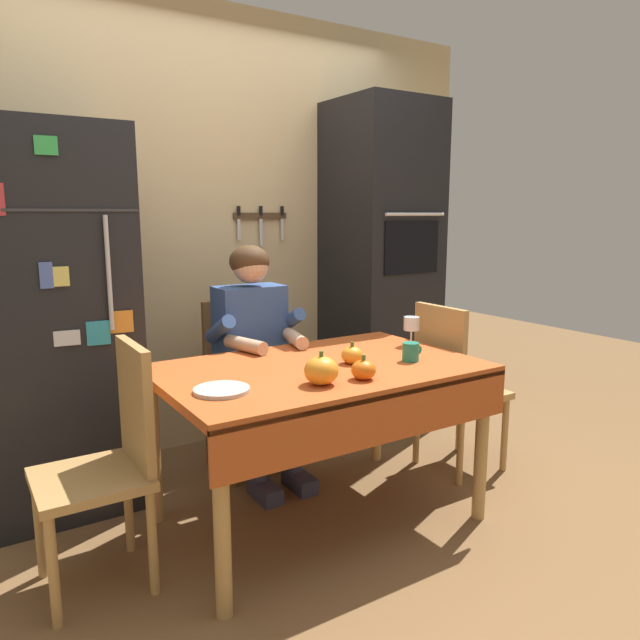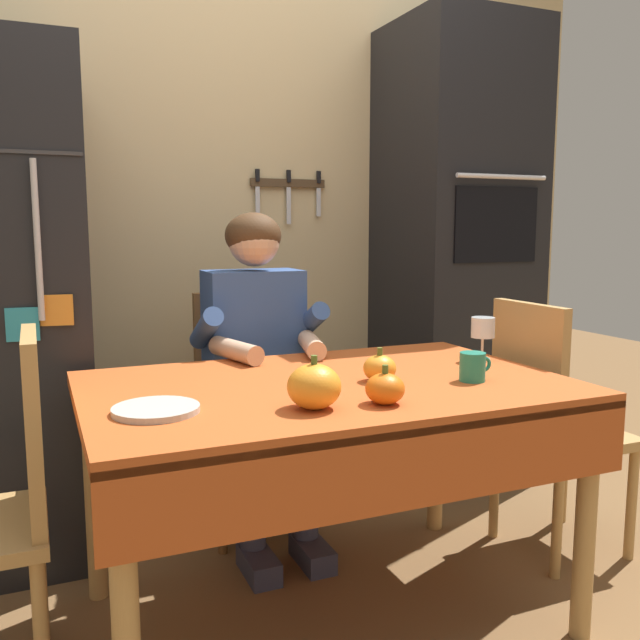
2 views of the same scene
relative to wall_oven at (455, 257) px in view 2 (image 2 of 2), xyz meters
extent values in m
plane|color=brown|center=(-1.05, -1.00, -1.05)|extent=(10.00, 10.00, 0.00)
cube|color=#D1B784|center=(-1.00, 0.35, 0.25)|extent=(3.70, 0.10, 2.60)
cube|color=#4C3823|center=(-0.73, 0.29, 0.34)|extent=(0.36, 0.02, 0.04)
cube|color=silver|center=(-0.88, 0.28, 0.26)|extent=(0.02, 0.01, 0.13)
cube|color=black|center=(-0.88, 0.28, 0.37)|extent=(0.02, 0.01, 0.06)
cube|color=silver|center=(-0.73, 0.28, 0.24)|extent=(0.02, 0.01, 0.17)
cube|color=black|center=(-0.73, 0.28, 0.37)|extent=(0.02, 0.01, 0.06)
cube|color=silver|center=(-0.58, 0.28, 0.26)|extent=(0.02, 0.01, 0.13)
cube|color=black|center=(-0.58, 0.28, 0.37)|extent=(0.02, 0.01, 0.06)
cylinder|color=silver|center=(-1.81, -0.40, 0.10)|extent=(0.02, 0.02, 0.50)
cube|color=teal|center=(-1.87, -0.39, -0.16)|extent=(0.10, 0.02, 0.11)
cube|color=orange|center=(-1.77, -0.39, -0.12)|extent=(0.10, 0.02, 0.10)
cube|color=black|center=(0.00, 0.00, 0.00)|extent=(0.60, 0.60, 2.10)
cube|color=black|center=(0.00, -0.30, 0.15)|extent=(0.42, 0.01, 0.32)
cylinder|color=silver|center=(0.00, -0.33, 0.35)|extent=(0.45, 0.02, 0.02)
cylinder|color=tan|center=(-1.69, -1.29, -0.70)|extent=(0.06, 0.06, 0.70)
cylinder|color=tan|center=(-1.69, -0.51, -0.70)|extent=(0.06, 0.06, 0.70)
cylinder|color=tan|center=(-0.41, -1.29, -0.70)|extent=(0.06, 0.06, 0.70)
cylinder|color=tan|center=(-0.41, -0.51, -0.70)|extent=(0.06, 0.06, 0.70)
cube|color=#B24C1E|center=(-1.05, -0.90, -0.33)|extent=(1.40, 0.90, 0.04)
cube|color=#B24C1E|center=(-1.05, -1.34, -0.43)|extent=(1.40, 0.01, 0.20)
cube|color=brown|center=(-1.07, -0.21, -0.62)|extent=(0.40, 0.40, 0.04)
cube|color=brown|center=(-1.07, -0.03, -0.36)|extent=(0.36, 0.04, 0.48)
cylinder|color=brown|center=(-1.24, -0.38, -0.84)|extent=(0.04, 0.04, 0.41)
cylinder|color=brown|center=(-1.24, -0.04, -0.84)|extent=(0.04, 0.04, 0.41)
cylinder|color=brown|center=(-0.90, -0.38, -0.84)|extent=(0.04, 0.04, 0.41)
cylinder|color=brown|center=(-0.90, -0.04, -0.84)|extent=(0.04, 0.04, 0.41)
cube|color=#38384C|center=(-1.17, -0.59, -1.01)|extent=(0.10, 0.22, 0.08)
cube|color=#38384C|center=(-0.97, -0.59, -1.01)|extent=(0.10, 0.22, 0.08)
cylinder|color=#38384C|center=(-1.17, -0.53, -0.82)|extent=(0.09, 0.09, 0.38)
cylinder|color=#38384C|center=(-0.97, -0.53, -0.82)|extent=(0.09, 0.09, 0.38)
cube|color=#38384C|center=(-1.16, -0.37, -0.55)|extent=(0.12, 0.40, 0.11)
cube|color=#38384C|center=(-0.98, -0.37, -0.55)|extent=(0.12, 0.40, 0.11)
cube|color=#33518E|center=(-1.07, -0.25, -0.26)|extent=(0.36, 0.20, 0.48)
cylinder|color=#33518E|center=(-1.27, -0.32, -0.22)|extent=(0.07, 0.26, 0.18)
cylinder|color=#33518E|center=(-0.87, -0.32, -0.22)|extent=(0.07, 0.26, 0.18)
cylinder|color=#D8A884|center=(-1.21, -0.49, -0.28)|extent=(0.13, 0.27, 0.07)
cylinder|color=#D8A884|center=(-0.93, -0.49, -0.28)|extent=(0.13, 0.27, 0.07)
sphere|color=#D8A884|center=(-1.07, -0.27, 0.09)|extent=(0.19, 0.19, 0.19)
ellipsoid|color=#472D19|center=(-1.07, -0.26, 0.11)|extent=(0.21, 0.21, 0.17)
cube|color=tan|center=(-0.07, -0.83, -0.62)|extent=(0.40, 0.40, 0.04)
cube|color=tan|center=(-0.25, -0.83, -0.36)|extent=(0.04, 0.36, 0.48)
cylinder|color=tan|center=(0.10, -1.00, -0.84)|extent=(0.04, 0.04, 0.41)
cylinder|color=tan|center=(-0.24, -1.00, -0.84)|extent=(0.04, 0.04, 0.41)
cylinder|color=tan|center=(0.10, -0.66, -0.84)|extent=(0.04, 0.04, 0.41)
cylinder|color=tan|center=(-0.24, -0.66, -0.84)|extent=(0.04, 0.04, 0.41)
cube|color=tan|center=(-1.85, -0.86, -0.36)|extent=(0.04, 0.36, 0.48)
cylinder|color=tan|center=(-1.86, -0.69, -0.84)|extent=(0.04, 0.04, 0.41)
cylinder|color=tan|center=(-1.86, -1.03, -0.84)|extent=(0.04, 0.04, 0.41)
cylinder|color=#237F66|center=(-0.65, -1.06, -0.27)|extent=(0.08, 0.08, 0.09)
torus|color=#237F66|center=(-0.61, -1.06, -0.26)|extent=(0.05, 0.01, 0.05)
cylinder|color=white|center=(-0.43, -0.81, -0.31)|extent=(0.06, 0.06, 0.01)
cylinder|color=white|center=(-0.43, -0.81, -0.27)|extent=(0.01, 0.01, 0.07)
cylinder|color=white|center=(-0.43, -0.81, -0.20)|extent=(0.08, 0.08, 0.07)
ellipsoid|color=orange|center=(-0.91, -0.95, -0.27)|extent=(0.10, 0.10, 0.08)
cylinder|color=#4C6023|center=(-0.91, -0.95, -0.22)|extent=(0.02, 0.02, 0.02)
ellipsoid|color=orange|center=(-1.20, -1.16, -0.25)|extent=(0.14, 0.14, 0.11)
cylinder|color=#4C6023|center=(-1.20, -1.16, -0.19)|extent=(0.02, 0.02, 0.02)
ellipsoid|color=orange|center=(-1.01, -1.19, -0.27)|extent=(0.10, 0.10, 0.08)
cylinder|color=#4C6023|center=(-1.01, -1.19, -0.22)|extent=(0.02, 0.02, 0.02)
cylinder|color=#B7B2A8|center=(-1.57, -1.04, -0.30)|extent=(0.21, 0.21, 0.02)
camera|label=1|loc=(-2.41, -3.05, 0.36)|focal=33.12mm
camera|label=2|loc=(-1.83, -2.67, 0.14)|focal=37.80mm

